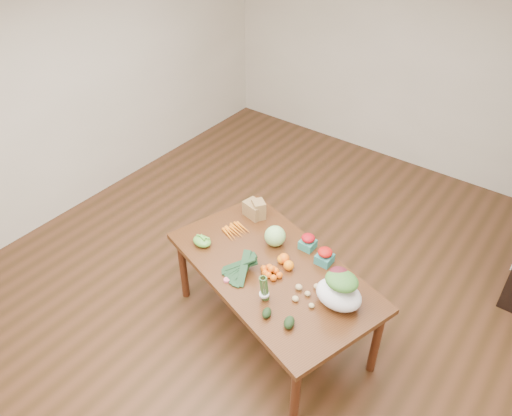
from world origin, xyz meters
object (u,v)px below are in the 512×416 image
Objects in this scene: kale_bunch at (237,268)px; asparagus_bundle at (264,288)px; dining_table at (272,300)px; paper_bag at (254,208)px; mandarin_cluster at (271,270)px; cabbage at (275,236)px; salad_bag at (339,291)px.

kale_bunch is 0.33m from asparagus_bundle.
dining_table is 0.85m from paper_bag.
paper_bag is 0.98× the size of asparagus_bundle.
asparagus_bundle is (0.12, -0.25, 0.08)m from mandarin_cluster.
paper_bag is 0.61× the size of kale_bunch.
mandarin_cluster is 0.27m from kale_bunch.
paper_bag reaches higher than dining_table.
dining_table is at bearing 109.61° from mandarin_cluster.
cabbage is 0.37m from mandarin_cluster.
cabbage is at bearing 160.55° from salad_bag.
paper_bag is 0.77m from mandarin_cluster.
salad_bag is (1.14, -0.48, 0.05)m from paper_bag.
paper_bag is 1.24m from salad_bag.
cabbage reaches higher than paper_bag.
kale_bunch is at bearing -164.32° from salad_bag.
cabbage is at bearing 120.36° from mandarin_cluster.
asparagus_bundle is (0.14, -0.32, 0.50)m from dining_table.
cabbage is (-0.16, 0.25, 0.47)m from dining_table.
kale_bunch reaches higher than dining_table.
asparagus_bundle reaches higher than cabbage.
asparagus_bundle is 0.70× the size of salad_bag.
paper_bag is at bearing 151.13° from cabbage.
kale_bunch is (-0.02, -0.49, -0.01)m from cabbage.
kale_bunch is 1.60× the size of asparagus_bundle.
dining_table is 0.54m from kale_bunch.
paper_bag is 1.03m from asparagus_bundle.
asparagus_bundle reaches higher than mandarin_cluster.
cabbage is 0.81m from salad_bag.
mandarin_cluster is at bearing 132.21° from asparagus_bundle.
asparagus_bundle reaches higher than paper_bag.
mandarin_cluster is (0.18, -0.31, -0.05)m from cabbage.
asparagus_bundle is (0.32, -0.08, 0.05)m from kale_bunch.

